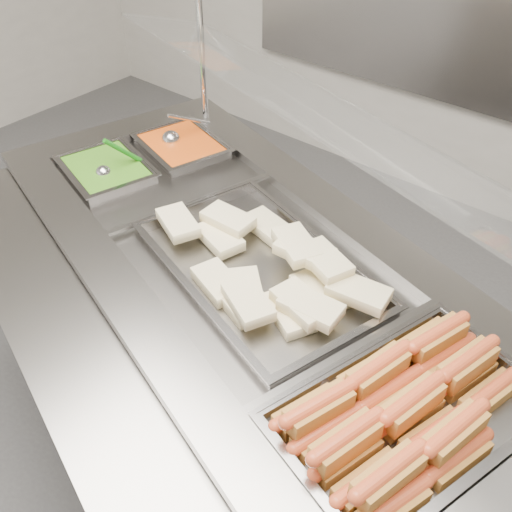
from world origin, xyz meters
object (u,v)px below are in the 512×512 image
Objects in this scene: pan_wraps at (258,272)px; ladle at (172,139)px; steam_counter at (247,358)px; pan_hotdogs at (407,422)px; serving_spoon at (107,169)px; sneeze_guard at (316,111)px.

pan_wraps is 0.77m from ladle.
pan_wraps is 3.93× the size of ladle.
steam_counter is 3.27× the size of pan_hotdogs.
steam_counter is 0.85m from ladle.
steam_counter is 0.44m from pan_wraps.
serving_spoon reaches higher than steam_counter.
ladle is (-1.24, 0.50, 0.05)m from pan_hotdogs.
ladle is (-0.63, 0.32, 0.47)m from steam_counter.
sneeze_guard is 2.18× the size of pan_wraps.
pan_wraps reaches higher than steam_counter.
serving_spoon is at bearing 176.23° from pan_wraps.
pan_hotdogs is at bearing -9.39° from serving_spoon.
pan_wraps is at bearing -90.94° from sneeze_guard.
pan_hotdogs is at bearing -21.98° from ladle.
steam_counter is at bearing -106.28° from sneeze_guard.
pan_hotdogs is 0.81× the size of pan_wraps.
sneeze_guard is (0.06, 0.21, 0.83)m from steam_counter.
pan_hotdogs is at bearing -35.56° from sneeze_guard.
ladle reaches higher than pan_wraps.
pan_wraps is (0.06, -0.02, 0.43)m from steam_counter.
serving_spoon reaches higher than pan_hotdogs.
serving_spoon is (-0.70, 0.05, 0.04)m from pan_wraps.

